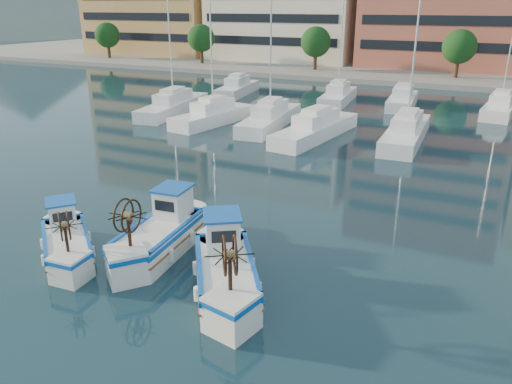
# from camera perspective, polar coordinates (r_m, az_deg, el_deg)

# --- Properties ---
(ground) EXTENTS (300.00, 300.00, 0.00)m
(ground) POSITION_cam_1_polar(r_m,az_deg,el_deg) (17.80, -10.19, -9.60)
(ground) COLOR #1B3D47
(ground) RESTS_ON ground
(hill_west) EXTENTS (180.00, 180.00, 60.00)m
(hill_west) POSITION_cam_1_polar(r_m,az_deg,el_deg) (193.26, -25.54, 16.10)
(hill_west) COLOR slate
(hill_west) RESTS_ON ground
(yacht_marina) EXTENTS (38.67, 23.30, 11.50)m
(yacht_marina) POSITION_cam_1_polar(r_m,az_deg,el_deg) (42.60, 9.23, 9.08)
(yacht_marina) COLOR white
(yacht_marina) RESTS_ON ground
(fishing_boat_a) EXTENTS (3.88, 3.64, 2.45)m
(fishing_boat_a) POSITION_cam_1_polar(r_m,az_deg,el_deg) (19.90, -20.88, -5.13)
(fishing_boat_a) COLOR white
(fishing_boat_a) RESTS_ON ground
(fishing_boat_b) EXTENTS (2.32, 4.68, 2.86)m
(fishing_boat_b) POSITION_cam_1_polar(r_m,az_deg,el_deg) (19.25, -10.84, -4.57)
(fishing_boat_b) COLOR white
(fishing_boat_b) RESTS_ON ground
(fishing_boat_c) EXTENTS (4.00, 4.68, 2.87)m
(fishing_boat_c) POSITION_cam_1_polar(r_m,az_deg,el_deg) (16.54, -3.52, -8.63)
(fishing_boat_c) COLOR white
(fishing_boat_c) RESTS_ON ground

